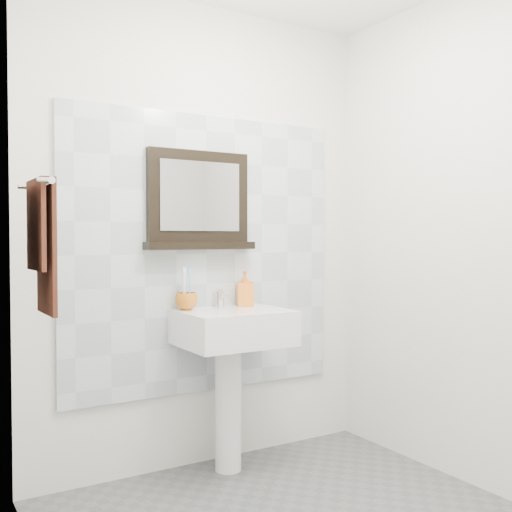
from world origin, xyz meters
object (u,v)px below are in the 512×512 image
(toothbrush_cup, at_px, (186,301))
(framed_mirror, at_px, (199,203))
(soap_dispenser, at_px, (245,288))
(hand_towel, at_px, (42,236))
(pedestal_sink, at_px, (232,345))

(toothbrush_cup, bearing_deg, framed_mirror, 32.44)
(soap_dispenser, height_order, framed_mirror, framed_mirror)
(toothbrush_cup, relative_size, hand_towel, 0.21)
(pedestal_sink, distance_m, toothbrush_cup, 0.33)
(toothbrush_cup, relative_size, framed_mirror, 0.18)
(pedestal_sink, height_order, hand_towel, hand_towel)
(toothbrush_cup, height_order, soap_dispenser, soap_dispenser)
(pedestal_sink, bearing_deg, hand_towel, -169.14)
(soap_dispenser, xyz_separation_m, hand_towel, (-1.14, -0.32, 0.29))
(toothbrush_cup, distance_m, soap_dispenser, 0.36)
(toothbrush_cup, height_order, hand_towel, hand_towel)
(framed_mirror, bearing_deg, soap_dispenser, -11.95)
(framed_mirror, bearing_deg, toothbrush_cup, -147.56)
(toothbrush_cup, height_order, framed_mirror, framed_mirror)
(pedestal_sink, bearing_deg, framed_mirror, 118.91)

